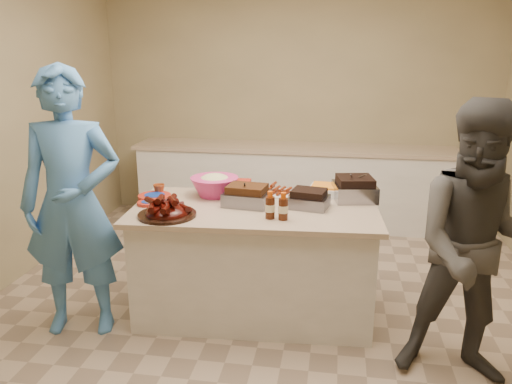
% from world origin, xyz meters
% --- Properties ---
extents(room, '(4.50, 5.00, 2.70)m').
position_xyz_m(room, '(0.00, 0.00, 0.00)').
color(room, tan).
rests_on(room, ground).
extents(back_counter, '(3.60, 0.64, 0.90)m').
position_xyz_m(back_counter, '(0.00, 2.20, 0.45)').
color(back_counter, silver).
rests_on(back_counter, ground).
extents(island, '(1.83, 1.04, 0.84)m').
position_xyz_m(island, '(-0.10, 0.09, 0.00)').
color(island, silver).
rests_on(island, ground).
extents(rib_platter, '(0.51, 0.51, 0.16)m').
position_xyz_m(rib_platter, '(-0.66, -0.20, 0.84)').
color(rib_platter, '#3C0804').
rests_on(rib_platter, island).
extents(pulled_pork_tray, '(0.35, 0.29, 0.10)m').
position_xyz_m(pulled_pork_tray, '(-0.16, 0.13, 0.84)').
color(pulled_pork_tray, '#47230F').
rests_on(pulled_pork_tray, island).
extents(brisket_tray, '(0.31, 0.28, 0.08)m').
position_xyz_m(brisket_tray, '(0.29, 0.15, 0.84)').
color(brisket_tray, black).
rests_on(brisket_tray, island).
extents(roasting_pan, '(0.36, 0.36, 0.12)m').
position_xyz_m(roasting_pan, '(0.62, 0.40, 0.84)').
color(roasting_pan, gray).
rests_on(roasting_pan, island).
extents(coleslaw_bowl, '(0.40, 0.40, 0.26)m').
position_xyz_m(coleslaw_bowl, '(-0.45, 0.32, 0.84)').
color(coleslaw_bowl, '#D0317A').
rests_on(coleslaw_bowl, island).
extents(sausage_plate, '(0.34, 0.34, 0.05)m').
position_xyz_m(sausage_plate, '(0.06, 0.45, 0.84)').
color(sausage_plate, silver).
rests_on(sausage_plate, island).
extents(mac_cheese_dish, '(0.34, 0.27, 0.09)m').
position_xyz_m(mac_cheese_dish, '(0.44, 0.49, 0.84)').
color(mac_cheese_dish, orange).
rests_on(mac_cheese_dish, island).
extents(bbq_bottle_a, '(0.07, 0.07, 0.19)m').
position_xyz_m(bbq_bottle_a, '(0.05, -0.14, 0.84)').
color(bbq_bottle_a, '#3C180A').
rests_on(bbq_bottle_a, island).
extents(bbq_bottle_b, '(0.07, 0.07, 0.19)m').
position_xyz_m(bbq_bottle_b, '(0.14, -0.15, 0.84)').
color(bbq_bottle_b, '#3C180A').
rests_on(bbq_bottle_b, island).
extents(mustard_bottle, '(0.05, 0.05, 0.13)m').
position_xyz_m(mustard_bottle, '(-0.19, 0.18, 0.84)').
color(mustard_bottle, gold).
rests_on(mustard_bottle, island).
extents(sauce_bowl, '(0.12, 0.05, 0.12)m').
position_xyz_m(sauce_bowl, '(-0.09, 0.32, 0.84)').
color(sauce_bowl, silver).
rests_on(sauce_bowl, island).
extents(plate_stack_large, '(0.27, 0.27, 0.03)m').
position_xyz_m(plate_stack_large, '(-0.89, 0.18, 0.84)').
color(plate_stack_large, '#A02214').
rests_on(plate_stack_large, island).
extents(plate_stack_small, '(0.17, 0.17, 0.02)m').
position_xyz_m(plate_stack_small, '(-0.89, 0.02, 0.84)').
color(plate_stack_small, '#A02214').
rests_on(plate_stack_small, island).
extents(plastic_cup, '(0.10, 0.09, 0.09)m').
position_xyz_m(plastic_cup, '(-0.89, 0.29, 0.84)').
color(plastic_cup, '#8D3C17').
rests_on(plastic_cup, island).
extents(basket_stack, '(0.21, 0.16, 0.10)m').
position_xyz_m(basket_stack, '(-0.29, 0.45, 0.84)').
color(basket_stack, '#A02214').
rests_on(basket_stack, island).
extents(guest_blue, '(1.08, 1.98, 0.45)m').
position_xyz_m(guest_blue, '(-1.29, -0.33, 0.00)').
color(guest_blue, '#4B88CD').
rests_on(guest_blue, ground).
extents(guest_gray, '(0.92, 1.74, 0.64)m').
position_xyz_m(guest_gray, '(1.31, -0.48, 0.00)').
color(guest_gray, '#474440').
rests_on(guest_gray, ground).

